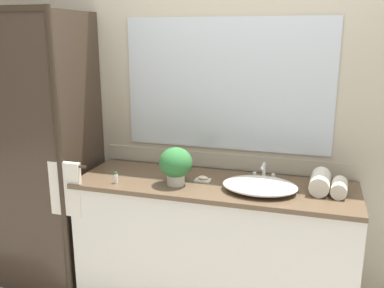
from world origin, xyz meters
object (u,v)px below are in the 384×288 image
at_px(faucet, 264,176).
at_px(amenity_bottle_conditioner, 187,165).
at_px(potted_plant, 176,164).
at_px(amenity_bottle_shampoo, 172,164).
at_px(amenity_bottle_lotion, 116,178).
at_px(rolled_towel_middle, 320,182).
at_px(soap_dish, 203,179).
at_px(sink_basin, 260,186).
at_px(rolled_towel_near_edge, 339,188).

height_order(faucet, amenity_bottle_conditioner, faucet).
distance_m(potted_plant, amenity_bottle_shampoo, 0.32).
height_order(amenity_bottle_lotion, rolled_towel_middle, rolled_towel_middle).
distance_m(amenity_bottle_shampoo, rolled_towel_middle, 1.01).
bearing_deg(potted_plant, amenity_bottle_conditioner, 92.34).
distance_m(potted_plant, soap_dish, 0.22).
xyz_separation_m(sink_basin, rolled_towel_middle, (0.35, 0.11, 0.02)).
bearing_deg(amenity_bottle_shampoo, sink_basin, -20.12).
bearing_deg(rolled_towel_middle, rolled_towel_near_edge, -19.00).
bearing_deg(rolled_towel_middle, potted_plant, -170.66).
distance_m(faucet, amenity_bottle_lotion, 0.95).
bearing_deg(soap_dish, potted_plant, -143.25).
xyz_separation_m(potted_plant, rolled_towel_middle, (0.88, 0.14, -0.08)).
distance_m(faucet, rolled_towel_middle, 0.36).
relative_size(faucet, rolled_towel_near_edge, 0.93).
bearing_deg(sink_basin, amenity_bottle_shampoo, 159.88).
bearing_deg(amenity_bottle_shampoo, amenity_bottle_lotion, -124.87).
xyz_separation_m(sink_basin, amenity_bottle_shampoo, (-0.65, 0.24, 0.01)).
distance_m(amenity_bottle_lotion, rolled_towel_near_edge, 1.38).
distance_m(potted_plant, rolled_towel_middle, 0.89).
relative_size(potted_plant, amenity_bottle_conditioner, 2.74).
bearing_deg(rolled_towel_middle, amenity_bottle_lotion, -169.49).
distance_m(faucet, potted_plant, 0.58).
height_order(potted_plant, soap_dish, potted_plant).
relative_size(amenity_bottle_conditioner, rolled_towel_middle, 0.36).
bearing_deg(amenity_bottle_conditioner, potted_plant, -87.66).
relative_size(faucet, amenity_bottle_shampoo, 1.88).
distance_m(faucet, amenity_bottle_conditioner, 0.55).
distance_m(amenity_bottle_conditioner, amenity_bottle_lotion, 0.52).
relative_size(sink_basin, amenity_bottle_conditioner, 5.13).
distance_m(faucet, rolled_towel_near_edge, 0.47).
xyz_separation_m(potted_plant, amenity_bottle_conditioner, (-0.01, 0.29, -0.10)).
relative_size(sink_basin, potted_plant, 1.87).
bearing_deg(soap_dish, amenity_bottle_shampoo, 148.78).
height_order(sink_basin, rolled_towel_near_edge, rolled_towel_near_edge).
xyz_separation_m(potted_plant, amenity_bottle_shampoo, (-0.12, 0.27, -0.09)).
distance_m(amenity_bottle_conditioner, rolled_towel_middle, 0.90).
relative_size(sink_basin, amenity_bottle_lotion, 5.91).
bearing_deg(rolled_towel_near_edge, amenity_bottle_lotion, -171.87).
distance_m(sink_basin, potted_plant, 0.54).
xyz_separation_m(amenity_bottle_shampoo, rolled_towel_middle, (1.00, -0.13, 0.02)).
xyz_separation_m(sink_basin, rolled_towel_near_edge, (0.46, 0.07, 0.01)).
xyz_separation_m(faucet, amenity_bottle_lotion, (-0.90, -0.30, -0.01)).
relative_size(sink_basin, soap_dish, 4.58).
xyz_separation_m(potted_plant, amenity_bottle_lotion, (-0.38, -0.09, -0.10)).
height_order(amenity_bottle_shampoo, rolled_towel_middle, rolled_towel_middle).
height_order(amenity_bottle_shampoo, rolled_towel_near_edge, rolled_towel_near_edge).
distance_m(soap_dish, amenity_bottle_lotion, 0.56).
height_order(sink_basin, soap_dish, sink_basin).
bearing_deg(potted_plant, sink_basin, 3.94).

